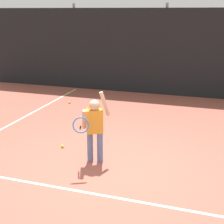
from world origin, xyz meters
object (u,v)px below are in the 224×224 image
at_px(tennis_ball_0, 68,93).
at_px(tennis_player, 94,125).
at_px(tennis_ball_3, 87,109).
at_px(tennis_ball_2, 62,146).
at_px(tennis_ball_4, 69,102).

bearing_deg(tennis_ball_0, tennis_player, -59.21).
distance_m(tennis_player, tennis_ball_3, 3.45).
height_order(tennis_player, tennis_ball_2, tennis_player).
relative_size(tennis_player, tennis_ball_3, 20.46).
bearing_deg(tennis_player, tennis_ball_4, 95.39).
xyz_separation_m(tennis_ball_0, tennis_ball_4, (0.54, -1.03, 0.00)).
bearing_deg(tennis_player, tennis_ball_0, 94.43).
height_order(tennis_ball_0, tennis_ball_2, same).
distance_m(tennis_ball_0, tennis_ball_3, 1.96).
bearing_deg(tennis_ball_3, tennis_ball_4, 149.14).
relative_size(tennis_player, tennis_ball_4, 20.46).
bearing_deg(tennis_ball_4, tennis_ball_0, 117.40).
height_order(tennis_ball_2, tennis_ball_3, same).
relative_size(tennis_ball_2, tennis_ball_4, 1.00).
distance_m(tennis_ball_3, tennis_ball_4, 0.88).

